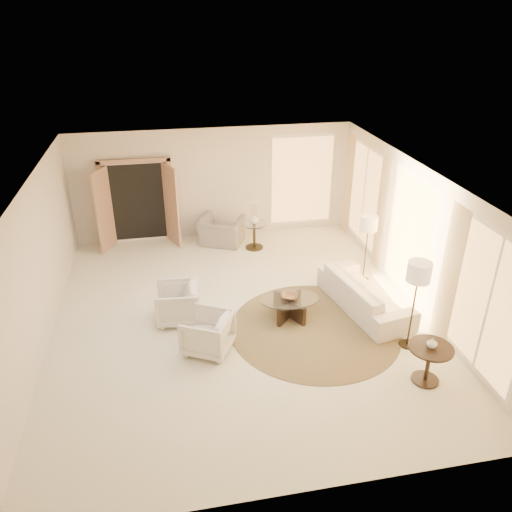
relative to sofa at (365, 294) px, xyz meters
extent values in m
cube|color=#F0EBCD|center=(-2.49, 0.14, -0.35)|extent=(7.00, 8.00, 0.02)
cube|color=white|center=(-2.49, 0.14, 2.46)|extent=(7.00, 8.00, 0.02)
cube|color=beige|center=(-2.49, 4.14, 1.06)|extent=(7.00, 0.04, 2.80)
cube|color=beige|center=(-2.49, -3.86, 1.06)|extent=(7.00, 0.04, 2.80)
cube|color=beige|center=(-5.99, 0.14, 1.06)|extent=(0.04, 8.00, 2.80)
cube|color=beige|center=(1.01, 0.14, 1.06)|extent=(0.04, 8.00, 2.80)
cube|color=tan|center=(-4.39, 4.03, 0.74)|extent=(1.80, 0.12, 2.16)
cube|color=tan|center=(-5.19, 3.76, 0.69)|extent=(0.35, 0.66, 2.00)
cube|color=tan|center=(-3.59, 3.76, 0.69)|extent=(0.35, 0.66, 2.00)
cylinder|color=#40311C|center=(-1.17, -0.50, -0.33)|extent=(3.78, 3.78, 0.01)
imported|color=silver|center=(0.00, 0.00, 0.00)|extent=(1.32, 2.43, 0.67)
imported|color=silver|center=(-3.66, 0.29, 0.07)|extent=(0.80, 0.84, 0.82)
imported|color=silver|center=(-3.19, -0.76, 0.06)|extent=(0.99, 1.01, 0.79)
imported|color=gray|center=(-2.40, 3.54, 0.12)|extent=(1.24, 1.06, 0.92)
cube|color=black|center=(-1.54, -0.01, -0.15)|extent=(0.47, 0.79, 0.38)
cube|color=black|center=(-1.54, -0.01, -0.15)|extent=(0.63, 0.69, 0.38)
cylinder|color=white|center=(-1.54, -0.01, 0.07)|extent=(1.27, 1.27, 0.02)
cylinder|color=black|center=(0.17, -2.22, -0.32)|extent=(0.44, 0.44, 0.03)
cylinder|color=black|center=(0.17, -2.22, -0.01)|extent=(0.07, 0.07, 0.63)
cylinder|color=black|center=(0.17, -2.22, 0.31)|extent=(0.70, 0.70, 0.03)
cylinder|color=#2E2819|center=(-1.64, 3.13, -0.32)|extent=(0.44, 0.44, 0.03)
cylinder|color=#2E2819|center=(-1.64, 3.13, -0.01)|extent=(0.07, 0.07, 0.63)
cylinder|color=white|center=(-1.64, 3.13, 0.31)|extent=(0.57, 0.57, 0.03)
cylinder|color=#2E2819|center=(0.41, 1.07, -0.32)|extent=(0.26, 0.26, 0.03)
cylinder|color=#2E2819|center=(0.41, 1.07, 0.31)|extent=(0.03, 0.03, 1.30)
cylinder|color=#CEB792|center=(0.41, 1.07, 1.03)|extent=(0.37, 0.37, 0.31)
cylinder|color=#2E2819|center=(0.31, -1.30, -0.32)|extent=(0.28, 0.28, 0.03)
cylinder|color=#2E2819|center=(0.31, -1.30, 0.37)|extent=(0.03, 0.03, 1.41)
cylinder|color=#CEB792|center=(0.31, -1.30, 1.16)|extent=(0.40, 0.40, 0.34)
imported|color=brown|center=(-1.54, -0.01, 0.12)|extent=(0.41, 0.41, 0.08)
imported|color=silver|center=(0.17, -2.22, 0.41)|extent=(0.20, 0.20, 0.17)
imported|color=silver|center=(-1.64, 3.13, 0.44)|extent=(0.22, 0.22, 0.23)
camera|label=1|loc=(-3.70, -7.89, 5.12)|focal=35.00mm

